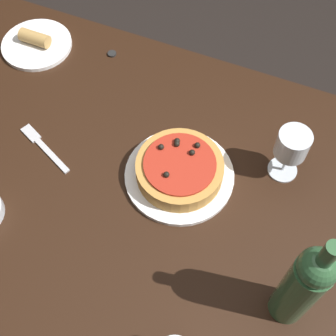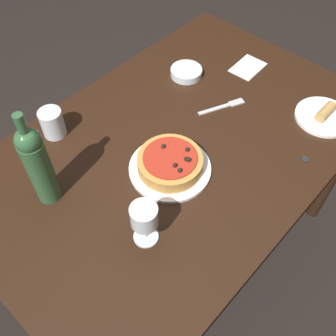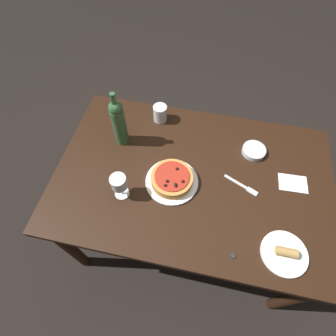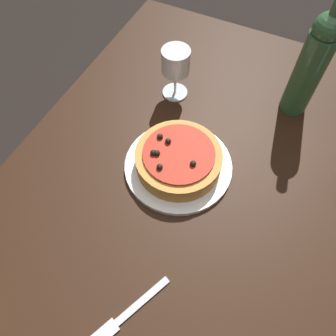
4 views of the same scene
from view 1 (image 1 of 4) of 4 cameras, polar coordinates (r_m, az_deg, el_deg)
ground_plane at (r=1.81m, az=-2.72°, el=-13.45°), size 14.00×14.00×0.00m
dining_table at (r=1.19m, az=-4.04°, el=-3.78°), size 1.38×0.89×0.76m
dinner_plate at (r=1.11m, az=1.39°, el=-0.91°), size 0.26×0.26×0.01m
pizza at (r=1.08m, az=1.42°, el=-0.10°), size 0.20×0.20×0.06m
wine_glass at (r=1.07m, az=14.87°, el=2.59°), size 0.07×0.07×0.14m
wine_bottle at (r=0.88m, az=16.14°, el=-13.57°), size 0.07×0.07×0.33m
fork at (r=1.19m, az=-15.05°, el=2.65°), size 0.17×0.09×0.00m
side_plate at (r=1.42m, az=-15.75°, el=14.42°), size 0.20×0.20×0.05m
bottle_cap at (r=1.36m, az=-6.85°, el=13.67°), size 0.02×0.02×0.01m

